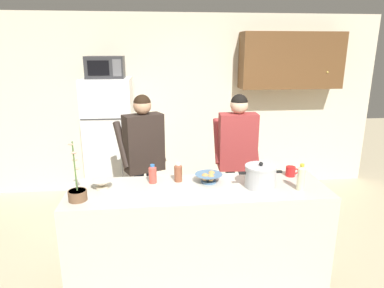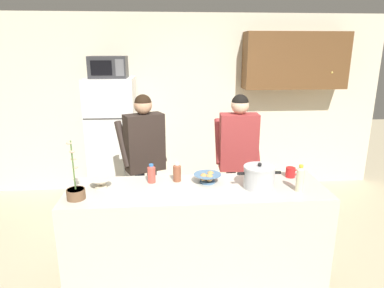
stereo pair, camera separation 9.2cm
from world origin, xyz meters
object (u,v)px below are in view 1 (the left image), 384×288
cooking_pot (260,176)px  bottle_near_edge (178,172)px  person_near_pot (144,151)px  person_by_sink (237,149)px  empty_bowl (102,184)px  microwave (105,67)px  potted_orchid (77,193)px  coffee_mug (291,171)px  bread_bowl (209,177)px  refrigerator (111,142)px  bottle_mid_counter (301,177)px  bottle_far_corner (153,174)px

cooking_pot → bottle_near_edge: 0.75m
person_near_pot → person_by_sink: (1.04, -0.05, -0.00)m
empty_bowl → person_near_pot: bearing=65.7°
person_near_pot → bottle_near_edge: person_near_pot is taller
microwave → potted_orchid: microwave is taller
person_near_pot → potted_orchid: 1.11m
coffee_mug → bread_bowl: (-0.81, -0.08, 0.00)m
potted_orchid → cooking_pot: bearing=4.2°
refrigerator → cooking_pot: refrigerator is taller
person_near_pot → person_by_sink: bearing=-2.6°
potted_orchid → bottle_mid_counter: bearing=0.3°
empty_bowl → bottle_near_edge: 0.69m
person_by_sink → coffee_mug: bearing=-57.0°
bottle_far_corner → potted_orchid: bearing=-152.9°
person_by_sink → coffee_mug: size_ratio=12.54×
person_near_pot → empty_bowl: person_near_pot is taller
microwave → bottle_near_edge: 2.04m
person_near_pot → bottle_mid_counter: person_near_pot is taller
bread_bowl → coffee_mug: bearing=5.4°
cooking_pot → bottle_mid_counter: bearing=-17.4°
person_by_sink → cooking_pot: (0.01, -0.82, -0.00)m
bottle_far_corner → potted_orchid: potted_orchid is taller
cooking_pot → coffee_mug: size_ratio=2.98×
bottle_near_edge → refrigerator: bearing=116.4°
bottle_mid_counter → bottle_far_corner: 1.32m
bottle_mid_counter → microwave: bearing=133.7°
person_near_pot → coffee_mug: (1.43, -0.64, -0.06)m
bottle_mid_counter → coffee_mug: bearing=82.2°
microwave → person_near_pot: microwave is taller
person_near_pot → cooking_pot: (1.05, -0.87, -0.01)m
person_near_pot → empty_bowl: 0.84m
refrigerator → bottle_far_corner: refrigerator is taller
potted_orchid → microwave: bearing=89.7°
potted_orchid → refrigerator: bearing=89.7°
refrigerator → potted_orchid: refrigerator is taller
coffee_mug → potted_orchid: (-1.93, -0.34, 0.02)m
refrigerator → coffee_mug: refrigerator is taller
bread_bowl → bottle_mid_counter: 0.81m
coffee_mug → person_near_pot: bearing=155.7°
person_by_sink → person_near_pot: bearing=177.4°
person_by_sink → cooking_pot: size_ratio=4.21×
coffee_mug → bottle_mid_counter: bottle_mid_counter is taller
person_near_pot → bottle_mid_counter: bearing=-35.1°
bottle_far_corner → bottle_near_edge: bearing=3.8°
bottle_near_edge → empty_bowl: bearing=-171.4°
empty_bowl → refrigerator: bearing=94.8°
empty_bowl → bottle_near_edge: size_ratio=1.07×
person_by_sink → bottle_near_edge: 0.93m
refrigerator → bread_bowl: refrigerator is taller
microwave → person_near_pot: 1.39m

